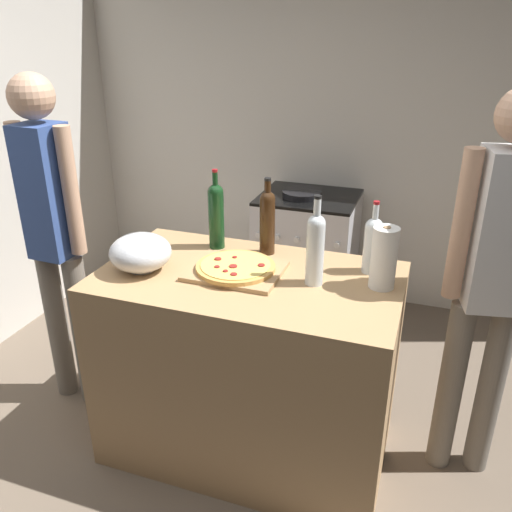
# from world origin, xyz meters

# --- Properties ---
(ground_plane) EXTENTS (4.41, 3.02, 0.02)m
(ground_plane) POSITION_xyz_m (0.00, 1.21, -0.01)
(ground_plane) COLOR #6B5B4C
(kitchen_wall_rear) EXTENTS (4.41, 0.10, 2.60)m
(kitchen_wall_rear) POSITION_xyz_m (0.00, 2.47, 1.30)
(kitchen_wall_rear) COLOR beige
(kitchen_wall_rear) RESTS_ON ground_plane
(counter) EXTENTS (1.31, 0.75, 0.94)m
(counter) POSITION_xyz_m (-0.04, 0.66, 0.47)
(counter) COLOR tan
(counter) RESTS_ON ground_plane
(cutting_board) EXTENTS (0.40, 0.32, 0.02)m
(cutting_board) POSITION_xyz_m (-0.10, 0.66, 0.95)
(cutting_board) COLOR tan
(cutting_board) RESTS_ON counter
(pizza) EXTENTS (0.35, 0.35, 0.03)m
(pizza) POSITION_xyz_m (-0.10, 0.66, 0.97)
(pizza) COLOR tan
(pizza) RESTS_ON cutting_board
(mixing_bowl) EXTENTS (0.27, 0.27, 0.17)m
(mixing_bowl) POSITION_xyz_m (-0.51, 0.56, 1.02)
(mixing_bowl) COLOR #B2B2B7
(mixing_bowl) RESTS_ON counter
(paper_towel_roll) EXTENTS (0.11, 0.11, 0.27)m
(paper_towel_roll) POSITION_xyz_m (0.51, 0.74, 1.07)
(paper_towel_roll) COLOR white
(paper_towel_roll) RESTS_ON counter
(wine_bottle_dark) EXTENTS (0.08, 0.08, 0.39)m
(wine_bottle_dark) POSITION_xyz_m (0.24, 0.68, 1.11)
(wine_bottle_dark) COLOR silver
(wine_bottle_dark) RESTS_ON counter
(wine_bottle_amber) EXTENTS (0.07, 0.07, 0.37)m
(wine_bottle_amber) POSITION_xyz_m (-0.04, 0.92, 1.11)
(wine_bottle_amber) COLOR #331E0F
(wine_bottle_amber) RESTS_ON counter
(wine_bottle_green) EXTENTS (0.08, 0.08, 0.39)m
(wine_bottle_green) POSITION_xyz_m (-0.30, 0.91, 1.11)
(wine_bottle_green) COLOR #143819
(wine_bottle_green) RESTS_ON counter
(wine_bottle_clear) EXTENTS (0.08, 0.08, 0.32)m
(wine_bottle_clear) POSITION_xyz_m (0.45, 0.87, 1.08)
(wine_bottle_clear) COLOR silver
(wine_bottle_clear) RESTS_ON counter
(stove) EXTENTS (0.65, 0.59, 0.91)m
(stove) POSITION_xyz_m (-0.12, 2.07, 0.44)
(stove) COLOR #B7B7BC
(stove) RESTS_ON ground_plane
(person_in_stripes) EXTENTS (0.36, 0.21, 1.75)m
(person_in_stripes) POSITION_xyz_m (-1.09, 0.70, 1.01)
(person_in_stripes) COLOR slate
(person_in_stripes) RESTS_ON ground_plane
(person_in_red) EXTENTS (0.38, 0.24, 1.75)m
(person_in_red) POSITION_xyz_m (0.94, 0.86, 1.02)
(person_in_red) COLOR slate
(person_in_red) RESTS_ON ground_plane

